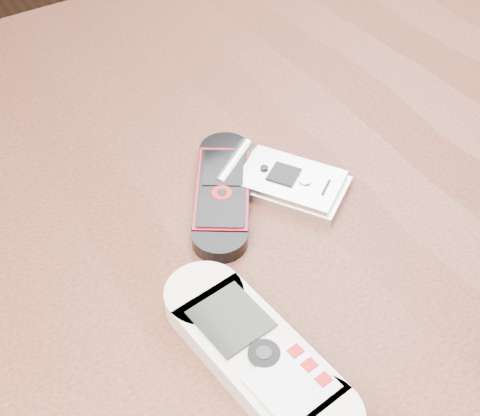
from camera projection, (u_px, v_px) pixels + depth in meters
name	position (u px, v px, depth m)	size (l,w,h in m)	color
table	(235.00, 301.00, 0.60)	(1.20, 0.80, 0.75)	black
nokia_white	(257.00, 355.00, 0.42)	(0.05, 0.17, 0.02)	silver
nokia_black_red	(223.00, 192.00, 0.53)	(0.04, 0.14, 0.01)	black
motorola_razr	(287.00, 181.00, 0.54)	(0.06, 0.11, 0.02)	silver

